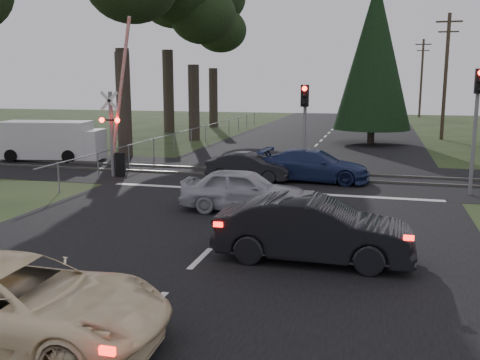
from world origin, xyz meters
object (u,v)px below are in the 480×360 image
(traffic_signal_right, at_px, (479,107))
(silver_car, at_px, (243,190))
(utility_pole_mid, at_px, (446,74))
(blue_sedan, at_px, (314,166))
(utility_pole_far, at_px, (421,77))
(crossing_signal, at_px, (116,131))
(traffic_signal_center, at_px, (305,116))
(cream_coupe, at_px, (15,303))
(dark_car_far, at_px, (249,167))
(dark_hatchback, at_px, (313,230))
(white_van, at_px, (54,141))

(traffic_signal_right, xyz_separation_m, silver_car, (-7.75, -4.47, -2.61))
(utility_pole_mid, xyz_separation_m, blue_sedan, (-7.06, -19.08, -4.04))
(silver_car, bearing_deg, utility_pole_far, -12.30)
(crossing_signal, bearing_deg, traffic_signal_center, 6.15)
(utility_pole_mid, distance_m, cream_coupe, 36.45)
(traffic_signal_center, relative_size, utility_pole_mid, 0.46)
(crossing_signal, relative_size, cream_coupe, 1.36)
(dark_car_far, bearing_deg, silver_car, -165.92)
(utility_pole_mid, xyz_separation_m, cream_coupe, (-10.02, -34.81, -4.02))
(silver_car, distance_m, dark_car_far, 5.46)
(utility_pole_mid, xyz_separation_m, utility_pole_far, (0.00, 25.00, 0.00))
(cream_coupe, bearing_deg, blue_sedan, -13.21)
(utility_pole_mid, height_order, blue_sedan, utility_pole_mid)
(crossing_signal, relative_size, utility_pole_far, 0.77)
(dark_hatchback, distance_m, blue_sedan, 10.43)
(traffic_signal_right, xyz_separation_m, dark_car_far, (-8.87, 0.86, -2.72))
(crossing_signal, relative_size, dark_hatchback, 1.49)
(silver_car, height_order, blue_sedan, silver_car)
(crossing_signal, distance_m, silver_car, 8.65)
(traffic_signal_right, distance_m, dark_hatchback, 10.48)
(utility_pole_mid, bearing_deg, blue_sedan, -110.31)
(utility_pole_far, relative_size, blue_sedan, 1.92)
(traffic_signal_center, xyz_separation_m, utility_pole_far, (7.50, 44.32, 1.92))
(cream_coupe, bearing_deg, dark_car_far, -3.32)
(traffic_signal_right, height_order, traffic_signal_center, traffic_signal_right)
(crossing_signal, bearing_deg, dark_car_far, 5.31)
(crossing_signal, xyz_separation_m, blue_sedan, (8.71, 1.13, -1.38))
(traffic_signal_center, relative_size, dark_hatchback, 0.88)
(dark_car_far, bearing_deg, traffic_signal_center, -79.52)
(white_van, bearing_deg, utility_pole_mid, 27.48)
(silver_car, height_order, dark_car_far, silver_car)
(traffic_signal_right, bearing_deg, white_van, 168.72)
(utility_pole_far, height_order, white_van, utility_pole_far)
(traffic_signal_right, relative_size, utility_pole_mid, 0.52)
(traffic_signal_right, xyz_separation_m, utility_pole_mid, (0.95, 20.53, 1.41))
(traffic_signal_center, xyz_separation_m, dark_car_far, (-2.32, -0.34, -2.21))
(dark_car_far, distance_m, white_van, 12.12)
(utility_pole_far, bearing_deg, silver_car, -99.87)
(utility_pole_far, bearing_deg, dark_hatchback, -96.12)
(utility_pole_mid, height_order, silver_car, utility_pole_mid)
(traffic_signal_right, relative_size, utility_pole_far, 0.52)
(utility_pole_far, distance_m, cream_coupe, 60.78)
(traffic_signal_right, relative_size, cream_coupe, 0.92)
(cream_coupe, bearing_deg, traffic_signal_center, -11.81)
(dark_hatchback, distance_m, silver_car, 5.28)
(traffic_signal_right, bearing_deg, utility_pole_mid, 87.34)
(crossing_signal, height_order, white_van, crossing_signal)
(traffic_signal_right, height_order, cream_coupe, traffic_signal_right)
(utility_pole_far, distance_m, silver_car, 50.91)
(utility_pole_mid, xyz_separation_m, white_van, (-21.50, -16.43, -3.66))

